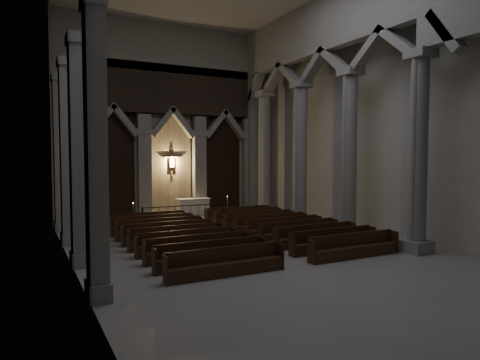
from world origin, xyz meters
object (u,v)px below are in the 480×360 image
at_px(candle_stand_right, 227,212).
at_px(pews, 234,235).
at_px(candle_stand_left, 133,219).
at_px(worshipper, 224,218).
at_px(altar, 193,207).
at_px(altar_rail, 183,210).

distance_m(candle_stand_right, pews, 7.59).
xyz_separation_m(candle_stand_left, worshipper, (4.24, -2.88, 0.18)).
bearing_deg(pews, altar, 82.13).
bearing_deg(pews, candle_stand_right, 66.72).
height_order(candle_stand_right, worshipper, candle_stand_right).
bearing_deg(altar_rail, candle_stand_right, 2.93).
xyz_separation_m(altar_rail, candle_stand_left, (-2.99, -0.20, -0.29)).
xyz_separation_m(altar_rail, worshipper, (1.25, -3.08, -0.11)).
bearing_deg(candle_stand_left, pews, -65.71).
bearing_deg(altar, worshipper, -88.17).
xyz_separation_m(candle_stand_right, pews, (-3.00, -6.98, -0.07)).
xyz_separation_m(altar, candle_stand_right, (1.89, -1.05, -0.31)).
distance_m(candle_stand_left, candle_stand_right, 6.00).
bearing_deg(candle_stand_right, altar, 150.93).
xyz_separation_m(altar, candle_stand_left, (-4.10, -1.41, -0.33)).
bearing_deg(altar, candle_stand_right, -29.07).
xyz_separation_m(altar_rail, candle_stand_right, (3.00, 0.15, -0.27)).
bearing_deg(candle_stand_right, pews, -113.28).
relative_size(altar_rail, pews, 0.49).
distance_m(altar_rail, candle_stand_right, 3.02).
relative_size(altar_rail, worshipper, 4.64).
distance_m(altar, candle_stand_right, 2.19).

